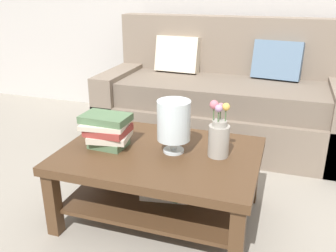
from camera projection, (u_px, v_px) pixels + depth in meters
ground_plane at (187, 194)px, 2.47m from camera, size 10.00×10.00×0.00m
couch at (223, 101)px, 3.22m from camera, size 2.08×0.90×1.06m
coffee_table at (160, 170)px, 2.13m from camera, size 1.12×0.80×0.43m
book_stack_main at (108, 129)px, 2.13m from camera, size 0.29×0.24×0.19m
glass_hurricane_vase at (174, 122)px, 2.02m from camera, size 0.19×0.19×0.30m
flower_pitcher at (219, 136)px, 1.99m from camera, size 0.12×0.12×0.32m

